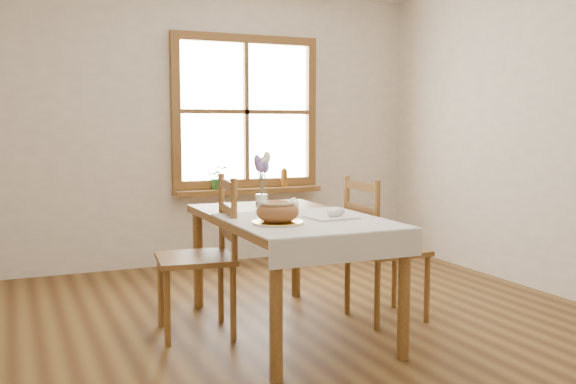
% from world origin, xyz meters
% --- Properties ---
extents(ground, '(5.00, 5.00, 0.00)m').
position_xyz_m(ground, '(0.00, 0.00, 0.00)').
color(ground, brown).
rests_on(ground, ground).
extents(room_walls, '(4.60, 5.10, 2.65)m').
position_xyz_m(room_walls, '(0.00, 0.00, 1.71)').
color(room_walls, white).
rests_on(room_walls, ground).
extents(window, '(1.46, 0.08, 1.46)m').
position_xyz_m(window, '(0.50, 2.47, 1.45)').
color(window, olive).
rests_on(window, ground).
extents(window_sill, '(1.46, 0.20, 0.05)m').
position_xyz_m(window_sill, '(0.50, 2.40, 0.69)').
color(window_sill, olive).
rests_on(window_sill, ground).
extents(dining_table, '(0.90, 1.60, 0.75)m').
position_xyz_m(dining_table, '(0.00, 0.30, 0.66)').
color(dining_table, olive).
rests_on(dining_table, ground).
extents(table_linen, '(0.91, 0.99, 0.01)m').
position_xyz_m(table_linen, '(0.00, -0.00, 0.76)').
color(table_linen, white).
rests_on(table_linen, dining_table).
extents(chair_left, '(0.54, 0.52, 1.00)m').
position_xyz_m(chair_left, '(-0.57, 0.47, 0.50)').
color(chair_left, olive).
rests_on(chair_left, ground).
extents(chair_right, '(0.48, 0.46, 0.98)m').
position_xyz_m(chair_right, '(0.72, 0.26, 0.49)').
color(chair_right, olive).
rests_on(chair_right, ground).
extents(bread_plate, '(0.37, 0.37, 0.02)m').
position_xyz_m(bread_plate, '(-0.22, -0.06, 0.77)').
color(bread_plate, white).
rests_on(bread_plate, table_linen).
extents(bread_loaf, '(0.24, 0.24, 0.13)m').
position_xyz_m(bread_loaf, '(-0.22, -0.06, 0.84)').
color(bread_loaf, '#A86B3B').
rests_on(bread_loaf, bread_plate).
extents(egg_napkin, '(0.30, 0.26, 0.01)m').
position_xyz_m(egg_napkin, '(0.16, 0.02, 0.77)').
color(egg_napkin, white).
rests_on(egg_napkin, table_linen).
extents(eggs, '(0.23, 0.21, 0.05)m').
position_xyz_m(eggs, '(0.16, 0.02, 0.80)').
color(eggs, white).
rests_on(eggs, egg_napkin).
extents(salt_shaker, '(0.05, 0.05, 0.09)m').
position_xyz_m(salt_shaker, '(0.04, 0.27, 0.80)').
color(salt_shaker, white).
rests_on(salt_shaker, table_linen).
extents(pepper_shaker, '(0.05, 0.05, 0.09)m').
position_xyz_m(pepper_shaker, '(0.07, 0.38, 0.81)').
color(pepper_shaker, white).
rests_on(pepper_shaker, table_linen).
extents(flower_vase, '(0.08, 0.08, 0.09)m').
position_xyz_m(flower_vase, '(-0.03, 0.68, 0.80)').
color(flower_vase, white).
rests_on(flower_vase, dining_table).
extents(lavender_bouquet, '(0.15, 0.15, 0.27)m').
position_xyz_m(lavender_bouquet, '(-0.03, 0.68, 0.98)').
color(lavender_bouquet, '#7960AA').
rests_on(lavender_bouquet, flower_vase).
extents(potted_plant, '(0.26, 0.28, 0.18)m').
position_xyz_m(potted_plant, '(0.19, 2.40, 0.80)').
color(potted_plant, '#2D692A').
rests_on(potted_plant, window_sill).
extents(amber_bottle, '(0.08, 0.08, 0.19)m').
position_xyz_m(amber_bottle, '(0.87, 2.40, 0.81)').
color(amber_bottle, '#9F5E1D').
rests_on(amber_bottle, window_sill).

